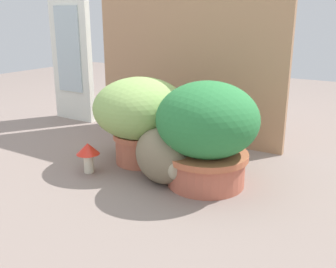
{
  "coord_description": "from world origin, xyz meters",
  "views": [
    {
      "loc": [
        0.95,
        -1.17,
        0.64
      ],
      "look_at": [
        0.16,
        0.09,
        0.18
      ],
      "focal_mm": 41.23,
      "sensor_mm": 36.0,
      "label": 1
    }
  ],
  "objects": [
    {
      "name": "ground_plane",
      "position": [
        0.0,
        0.0,
        0.0
      ],
      "size": [
        6.0,
        6.0,
        0.0
      ],
      "primitive_type": "plane",
      "color": "gray"
    },
    {
      "name": "mushroom_ornament_pink",
      "position": [
        0.09,
        0.08,
        0.12
      ],
      "size": [
        0.12,
        0.12,
        0.17
      ],
      "color": "#EAE6CA",
      "rests_on": "ground"
    },
    {
      "name": "grass_planter",
      "position": [
        -0.02,
        0.16,
        0.22
      ],
      "size": [
        0.41,
        0.41,
        0.39
      ],
      "color": "#BF684D",
      "rests_on": "ground"
    },
    {
      "name": "window_panel_white",
      "position": [
        -0.83,
        0.56,
        0.4
      ],
      "size": [
        0.3,
        0.05,
        0.8
      ],
      "color": "white",
      "rests_on": "ground"
    },
    {
      "name": "leafy_planter",
      "position": [
        0.34,
        0.1,
        0.22
      ],
      "size": [
        0.39,
        0.39,
        0.41
      ],
      "color": "#BB604A",
      "rests_on": "ground"
    },
    {
      "name": "cardboard_backdrop",
      "position": [
        -0.04,
        0.6,
        0.48
      ],
      "size": [
        1.08,
        0.03,
        0.95
      ],
      "primitive_type": "cube",
      "color": "tan",
      "rests_on": "ground"
    },
    {
      "name": "cat",
      "position": [
        0.19,
        0.02,
        0.12
      ],
      "size": [
        0.36,
        0.25,
        0.32
      ],
      "color": "#7C6F56",
      "rests_on": "ground"
    },
    {
      "name": "mushroom_ornament_red",
      "position": [
        -0.14,
        -0.06,
        0.09
      ],
      "size": [
        0.1,
        0.1,
        0.13
      ],
      "color": "#EBE8C9",
      "rests_on": "ground"
    }
  ]
}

